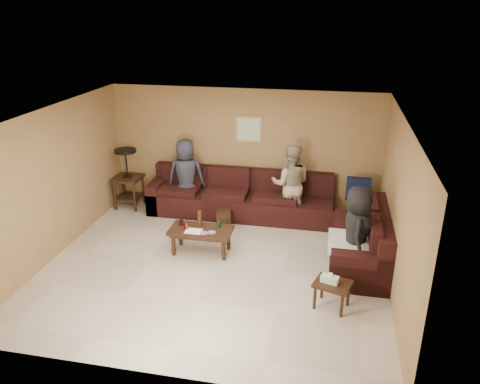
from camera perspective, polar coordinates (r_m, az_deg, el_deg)
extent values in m
plane|color=beige|center=(7.83, -3.07, -8.97)|extent=(5.50, 5.50, 0.00)
cube|color=silver|center=(6.90, -3.48, 8.78)|extent=(5.50, 5.00, 0.10)
cube|color=#977547|center=(9.56, 0.50, 5.13)|extent=(5.50, 0.10, 2.50)
cube|color=#977547|center=(5.16, -10.37, -10.92)|extent=(5.50, 0.10, 2.50)
cube|color=#977547|center=(8.36, -21.84, 0.98)|extent=(0.10, 5.00, 2.50)
cube|color=#977547|center=(7.12, 18.69, -2.13)|extent=(0.10, 5.00, 2.50)
cube|color=black|center=(9.50, -0.04, -1.57)|extent=(3.70, 0.90, 0.45)
cube|color=black|center=(9.63, 0.35, 1.65)|extent=(3.70, 0.24, 0.45)
cube|color=black|center=(9.93, -9.87, -0.28)|extent=(0.24, 0.90, 0.63)
cube|color=black|center=(8.06, 14.18, -6.86)|extent=(0.90, 2.00, 0.45)
cube|color=black|center=(7.89, 16.87, -4.14)|extent=(0.24, 2.00, 0.45)
cube|color=black|center=(7.25, 14.45, -9.54)|extent=(0.90, 0.24, 0.63)
cube|color=#101733|center=(9.16, 14.21, 0.35)|extent=(0.45, 0.14, 0.45)
cube|color=silver|center=(7.50, 14.53, -6.11)|extent=(1.00, 0.85, 0.04)
cube|color=black|center=(8.05, -4.79, -4.67)|extent=(1.08, 0.55, 0.06)
cube|color=black|center=(8.08, -4.77, -5.04)|extent=(1.00, 0.47, 0.05)
cylinder|color=black|center=(8.11, -8.11, -6.40)|extent=(0.07, 0.07, 0.39)
cylinder|color=black|center=(7.89, -2.02, -7.04)|extent=(0.07, 0.07, 0.39)
cylinder|color=black|center=(8.44, -7.27, -5.17)|extent=(0.07, 0.07, 0.39)
cylinder|color=black|center=(8.23, -1.41, -5.75)|extent=(0.07, 0.07, 0.39)
cylinder|color=red|center=(8.04, -6.58, -4.09)|extent=(0.07, 0.07, 0.12)
cylinder|color=#136E24|center=(8.03, -2.60, -3.98)|extent=(0.07, 0.07, 0.12)
cylinder|color=#3C1A0D|center=(8.09, -4.94, -3.20)|extent=(0.07, 0.07, 0.28)
cylinder|color=black|center=(8.18, -7.16, -3.66)|extent=(0.08, 0.08, 0.11)
cube|color=white|center=(7.96, -5.70, -4.77)|extent=(0.28, 0.22, 0.00)
cylinder|color=#E14F93|center=(7.89, -4.39, -4.99)|extent=(0.14, 0.14, 0.01)
cylinder|color=#E14F93|center=(7.90, -3.48, -4.91)|extent=(0.14, 0.14, 0.01)
cube|color=black|center=(10.03, -13.51, 1.66)|extent=(0.57, 0.57, 0.06)
cube|color=black|center=(10.18, -13.31, -0.56)|extent=(0.50, 0.50, 0.03)
cylinder|color=black|center=(10.06, -15.03, -0.40)|extent=(0.06, 0.06, 0.64)
cylinder|color=black|center=(9.87, -12.74, -0.62)|extent=(0.06, 0.06, 0.64)
cylinder|color=black|center=(10.42, -13.93, 0.51)|extent=(0.06, 0.06, 0.64)
cylinder|color=black|center=(10.24, -11.71, 0.31)|extent=(0.06, 0.06, 0.64)
cylinder|color=black|center=(10.02, -13.53, 1.89)|extent=(0.20, 0.20, 0.03)
cylinder|color=black|center=(9.93, -13.68, 3.43)|extent=(0.03, 0.03, 0.53)
cylinder|color=black|center=(9.85, -13.82, 4.90)|extent=(0.44, 0.44, 0.06)
cube|color=black|center=(6.78, 11.22, -10.94)|extent=(0.59, 0.53, 0.04)
cylinder|color=black|center=(6.81, 9.09, -12.53)|extent=(0.04, 0.04, 0.38)
cylinder|color=black|center=(6.72, 12.31, -13.33)|extent=(0.04, 0.04, 0.38)
cylinder|color=black|center=(7.05, 9.97, -11.28)|extent=(0.04, 0.04, 0.38)
cylinder|color=black|center=(6.96, 13.07, -12.01)|extent=(0.04, 0.04, 0.38)
cube|color=white|center=(6.74, 10.88, -10.39)|extent=(0.26, 0.19, 0.10)
cube|color=white|center=(6.70, 10.93, -9.89)|extent=(0.06, 0.04, 0.05)
cube|color=black|center=(9.04, -1.98, -3.27)|extent=(0.32, 0.32, 0.33)
cube|color=tan|center=(9.41, 1.09, 7.68)|extent=(0.52, 0.03, 0.52)
cube|color=silver|center=(9.39, 1.07, 7.66)|extent=(0.44, 0.01, 0.44)
imported|color=#282B38|center=(9.56, -6.59, 1.93)|extent=(0.83, 0.63, 1.54)
imported|color=#9C9274|center=(9.07, 6.18, 0.97)|extent=(0.80, 0.64, 1.58)
imported|color=black|center=(7.44, 14.02, -4.80)|extent=(0.48, 0.74, 1.50)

